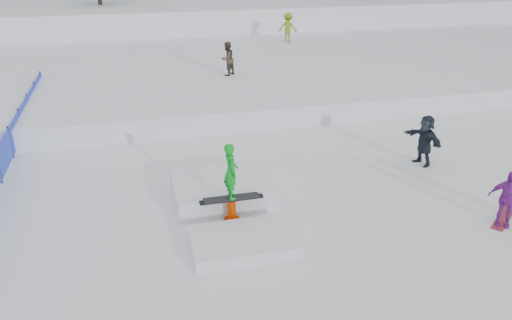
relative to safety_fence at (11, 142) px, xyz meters
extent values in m
plane|color=white|center=(6.50, -6.60, -0.55)|extent=(120.00, 120.00, 0.00)
cube|color=white|center=(6.50, 23.40, 0.65)|extent=(60.00, 14.00, 2.40)
cube|color=white|center=(6.50, 9.40, -0.15)|extent=(50.00, 18.00, 0.80)
cube|color=blue|center=(0.00, 0.00, 0.00)|extent=(0.03, 16.00, 0.95)
cylinder|color=black|center=(0.00, 0.00, 0.00)|extent=(0.05, 0.05, 1.10)
cylinder|color=black|center=(0.00, 1.90, 0.00)|extent=(0.05, 0.05, 1.10)
cylinder|color=black|center=(0.00, 3.80, 0.00)|extent=(0.05, 0.05, 1.10)
cylinder|color=black|center=(0.00, 5.70, 0.00)|extent=(0.05, 0.05, 1.10)
cylinder|color=black|center=(0.00, 7.60, 0.00)|extent=(0.05, 0.05, 1.10)
imported|color=#3F3325|center=(8.38, 5.91, 1.02)|extent=(0.94, 0.93, 1.53)
imported|color=olive|center=(13.67, 13.19, 1.13)|extent=(1.32, 1.16, 1.77)
imported|color=purple|center=(12.54, -7.63, 0.19)|extent=(0.90, 0.83, 1.48)
imported|color=#1B232E|center=(12.66, -3.79, 0.26)|extent=(0.80, 1.57, 1.62)
cube|color=maroon|center=(12.80, -7.38, -0.54)|extent=(1.27, 1.09, 0.03)
cube|color=white|center=(6.07, -4.47, -0.28)|extent=(2.60, 2.20, 0.54)
cube|color=white|center=(6.07, -6.97, -0.40)|extent=(2.40, 1.60, 0.30)
cylinder|color=#E44506|center=(6.07, -5.77, -0.52)|extent=(0.44, 0.44, 0.06)
cylinder|color=#E44506|center=(6.07, -5.77, -0.25)|extent=(0.20, 0.20, 0.60)
cube|color=black|center=(6.07, -5.77, 0.08)|extent=(1.60, 0.16, 0.06)
cube|color=black|center=(6.07, -5.77, 0.12)|extent=(1.40, 0.28, 0.03)
imported|color=#0AA01D|center=(6.07, -5.77, 0.85)|extent=(0.34, 0.52, 1.42)
camera|label=1|loc=(3.90, -16.49, 5.93)|focal=35.00mm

